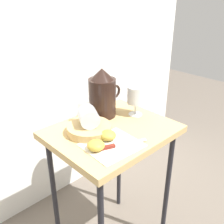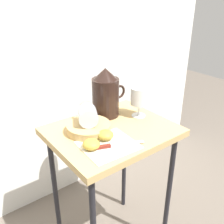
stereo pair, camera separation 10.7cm
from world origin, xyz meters
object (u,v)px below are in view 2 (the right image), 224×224
(pitcher, at_px, (106,97))
(knife, at_px, (108,146))
(basket_tray, at_px, (89,128))
(wine_glass_upright, at_px, (139,98))
(table, at_px, (112,145))
(wine_glass_tipped_near, at_px, (88,115))
(apple_half_left, at_px, (91,144))
(apple_half_right, at_px, (105,135))

(pitcher, bearing_deg, knife, -124.43)
(basket_tray, bearing_deg, knife, -94.01)
(wine_glass_upright, relative_size, knife, 0.68)
(table, distance_m, basket_tray, 0.14)
(wine_glass_tipped_near, bearing_deg, wine_glass_upright, -4.99)
(wine_glass_upright, bearing_deg, wine_glass_tipped_near, 175.01)
(wine_glass_tipped_near, xyz_separation_m, apple_half_left, (-0.07, -0.12, -0.05))
(table, distance_m, apple_half_left, 0.20)
(wine_glass_tipped_near, relative_size, apple_half_right, 2.43)
(basket_tray, bearing_deg, apple_half_left, -118.74)
(pitcher, height_order, wine_glass_upright, pitcher)
(wine_glass_upright, height_order, wine_glass_tipped_near, wine_glass_upright)
(pitcher, relative_size, wine_glass_tipped_near, 1.42)
(apple_half_left, bearing_deg, basket_tray, 61.26)
(table, relative_size, basket_tray, 3.78)
(wine_glass_tipped_near, bearing_deg, table, -26.71)
(pitcher, bearing_deg, apple_half_right, -126.80)
(basket_tray, height_order, wine_glass_tipped_near, wine_glass_tipped_near)
(basket_tray, relative_size, knife, 0.88)
(table, height_order, knife, knife)
(pitcher, xyz_separation_m, wine_glass_tipped_near, (-0.15, -0.08, -0.02))
(pitcher, relative_size, wine_glass_upright, 1.61)
(table, xyz_separation_m, apple_half_right, (-0.07, -0.05, 0.10))
(apple_half_right, bearing_deg, wine_glass_tipped_near, 98.86)
(apple_half_left, relative_size, apple_half_right, 1.00)
(apple_half_left, height_order, knife, apple_half_left)
(wine_glass_tipped_near, height_order, apple_half_right, wine_glass_tipped_near)
(apple_half_left, bearing_deg, wine_glass_tipped_near, 61.64)
(basket_tray, height_order, pitcher, pitcher)
(basket_tray, relative_size, apple_half_left, 2.79)
(apple_half_left, height_order, apple_half_right, same)
(pitcher, xyz_separation_m, wine_glass_upright, (0.11, -0.10, 0.00))
(wine_glass_upright, bearing_deg, apple_half_right, -163.00)
(table, distance_m, knife, 0.17)
(basket_tray, xyz_separation_m, wine_glass_tipped_near, (0.00, 0.00, 0.06))
(table, bearing_deg, wine_glass_upright, 7.26)
(table, height_order, pitcher, pitcher)
(basket_tray, xyz_separation_m, pitcher, (0.15, 0.08, 0.08))
(pitcher, distance_m, knife, 0.30)
(pitcher, bearing_deg, basket_tray, -150.65)
(pitcher, height_order, wine_glass_tipped_near, pitcher)
(wine_glass_tipped_near, distance_m, apple_half_left, 0.15)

